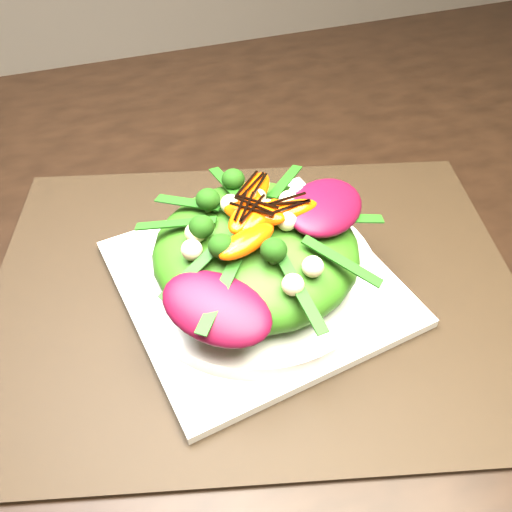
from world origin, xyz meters
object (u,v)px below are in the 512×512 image
object	(u,v)px
placemat	(256,287)
orange_segment	(229,211)
lettuce_mound	(256,250)
dining_table	(422,169)
plate_base	(256,282)
salad_bowl	(256,273)

from	to	relation	value
placemat	orange_segment	size ratio (longest dim) A/B	8.93
placemat	lettuce_mound	world-z (taller)	lettuce_mound
dining_table	plate_base	xyz separation A→B (m)	(-0.30, -0.15, 0.03)
plate_base	orange_segment	distance (m)	0.09
dining_table	lettuce_mound	size ratio (longest dim) A/B	7.83
lettuce_mound	salad_bowl	bearing A→B (deg)	0.00
placemat	salad_bowl	size ratio (longest dim) A/B	2.23
plate_base	dining_table	bearing A→B (deg)	26.53
placemat	lettuce_mound	bearing A→B (deg)	90.00
plate_base	salad_bowl	xyz separation A→B (m)	(0.00, 0.00, 0.01)
placemat	lettuce_mound	xyz separation A→B (m)	(0.00, 0.00, 0.05)
plate_base	salad_bowl	bearing A→B (deg)	0.00
orange_segment	salad_bowl	bearing A→B (deg)	-41.85
placemat	salad_bowl	xyz separation A→B (m)	(0.00, 0.00, 0.02)
dining_table	orange_segment	xyz separation A→B (m)	(-0.32, -0.13, 0.12)
salad_bowl	placemat	bearing A→B (deg)	-90.00
plate_base	orange_segment	size ratio (longest dim) A/B	4.26
placemat	lettuce_mound	size ratio (longest dim) A/B	2.70
plate_base	orange_segment	bearing A→B (deg)	138.15
plate_base	lettuce_mound	distance (m)	0.05
placemat	orange_segment	bearing A→B (deg)	138.15
placemat	plate_base	bearing A→B (deg)	90.00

